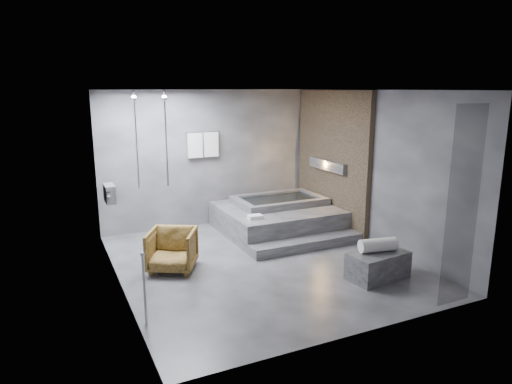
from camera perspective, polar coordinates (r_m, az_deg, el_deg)
room at (r=7.58m, az=2.60°, el=4.53°), size 5.00×5.04×2.82m
tub_deck at (r=9.24m, az=2.63°, el=-3.34°), size 2.20×2.00×0.50m
tub_step at (r=8.32m, az=6.42°, el=-6.44°), size 2.20×0.36×0.18m
concrete_bench at (r=7.24m, az=14.99°, el=-8.85°), size 0.96×0.60×0.41m
driftwood_chair at (r=7.38m, az=-10.45°, el=-7.12°), size 0.97×0.98×0.66m
rolled_towel at (r=7.17m, az=15.00°, el=-6.42°), size 0.60×0.31×0.21m
deck_towel at (r=8.32m, az=-0.11°, el=-3.13°), size 0.27×0.20×0.07m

